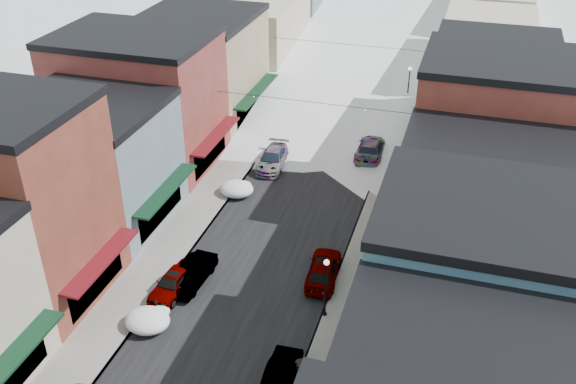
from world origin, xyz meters
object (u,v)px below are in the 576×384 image
Objects in this scene: car_silver_sedan at (173,282)px; trash_can at (301,370)px; car_green_sedan at (281,375)px; streetlamp_near at (326,281)px; car_dark_hatch at (193,274)px.

car_silver_sedan reaches higher than trash_can.
streetlamp_near is at bearing -102.06° from car_green_sedan.
streetlamp_near reaches higher than car_green_sedan.
trash_can is at bearing -148.88° from car_green_sedan.
car_silver_sedan is 10.09m from car_green_sedan.
car_dark_hatch is 8.94m from streetlamp_near.
car_silver_sedan reaches higher than car_green_sedan.
car_dark_hatch reaches higher than car_silver_sedan.
streetlamp_near reaches higher than car_dark_hatch.
streetlamp_near is (0.90, 5.74, 1.96)m from car_green_sedan.
streetlamp_near is at bearing -1.00° from car_dark_hatch.
trash_can is (8.70, -5.78, -0.02)m from car_dark_hatch.
car_silver_sedan is at bearing -177.16° from streetlamp_near.
streetlamp_near is (9.50, 0.47, 1.95)m from car_silver_sedan.
trash_can is at bearing -20.16° from car_silver_sedan.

